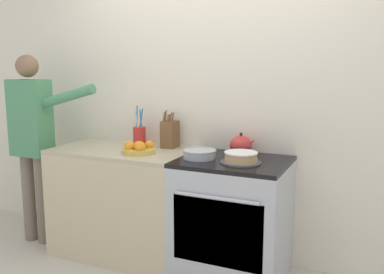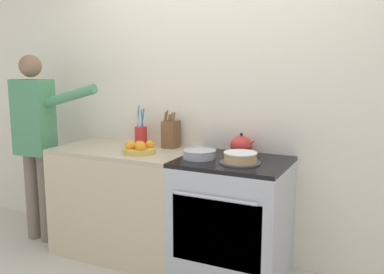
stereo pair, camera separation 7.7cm
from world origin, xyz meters
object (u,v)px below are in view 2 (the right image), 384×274
Objects in this scene: utensil_crock at (141,135)px; tea_kettle at (241,145)px; knife_block at (171,134)px; person_baker at (35,132)px; layer_cake at (240,158)px; stove_range at (232,219)px; fruit_bowl at (139,148)px; mixing_bowl at (199,154)px.

tea_kettle is at bearing 0.62° from utensil_crock.
tea_kettle is 0.68× the size of knife_block.
person_baker reaches higher than utensil_crock.
layer_cake is 1.38× the size of tea_kettle.
layer_cake reaches higher than stove_range.
knife_block is 1.20× the size of fruit_bowl.
person_baker is at bearing -177.37° from mixing_bowl.
knife_block is 0.28m from utensil_crock.
mixing_bowl is at bearing -20.70° from utensil_crock.
utensil_crock is at bearing 164.92° from layer_cake.
fruit_bowl is at bearing -172.83° from stove_range.
tea_kettle is (-0.09, 0.28, 0.04)m from layer_cake.
utensil_crock reaches higher than knife_block.
person_baker is (-1.54, -0.07, 0.06)m from mixing_bowl.
tea_kettle is at bearing -1.12° from knife_block.
person_baker is (-1.16, -0.34, -0.02)m from knife_block.
layer_cake is at bearing -15.08° from utensil_crock.
utensil_crock is (-0.99, 0.27, 0.05)m from layer_cake.
fruit_bowl is at bearing -175.51° from mixing_bowl.
tea_kettle is 0.62m from knife_block.
layer_cake is (0.08, -0.07, 0.48)m from stove_range.
utensil_crock is 1.31× the size of fruit_bowl.
stove_range is 0.87m from knife_block.
mixing_bowl is 0.48m from knife_block.
person_baker is at bearing -159.93° from utensil_crock.
person_baker reaches higher than stove_range.
layer_cake is 0.32m from mixing_bowl.
layer_cake is 0.82m from fruit_bowl.
fruit_bowl is (-0.74, -0.09, 0.48)m from stove_range.
fruit_bowl reaches higher than mixing_bowl.
tea_kettle reaches higher than mixing_bowl.
fruit_bowl is (0.17, -0.29, -0.05)m from utensil_crock.
fruit_bowl is 1.05m from person_baker.
fruit_bowl is (-0.73, -0.30, -0.03)m from tea_kettle.
layer_cake is at bearing -40.64° from stove_range.
layer_cake is 0.17× the size of person_baker.
layer_cake is at bearing -22.11° from knife_block.
person_baker is at bearing -176.00° from stove_range.
tea_kettle is 0.35m from mixing_bowl.
knife_block is (-0.71, 0.29, 0.08)m from layer_cake.
tea_kettle is 0.13× the size of person_baker.
mixing_bowl is at bearing -167.50° from stove_range.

